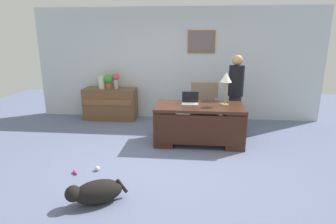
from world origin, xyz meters
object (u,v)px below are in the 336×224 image
object	(u,v)px
dog_toy_plush	(96,186)
desk_lamp	(226,79)
laptop	(190,101)
potted_plant	(109,80)
credenza	(110,104)
dog_toy_bone	(75,172)
desk	(199,123)
dog_lying	(95,192)
vase_empty	(102,82)
person_standing	(235,93)
vase_with_flowers	(116,79)
dog_toy_ball	(97,168)
armchair	(204,108)

from	to	relation	value
dog_toy_plush	desk_lamp	bearing A→B (deg)	45.19
laptop	potted_plant	distance (m)	2.40
credenza	dog_toy_bone	world-z (taller)	credenza
dog_toy_bone	dog_toy_plush	size ratio (longest dim) A/B	0.95
desk	dog_lying	xyz separation A→B (m)	(-1.29, -2.18, -0.25)
dog_lying	vase_empty	world-z (taller)	vase_empty
desk	dog_toy_bone	xyz separation A→B (m)	(-1.87, -1.46, -0.38)
desk	potted_plant	size ratio (longest dim) A/B	4.65
desk	person_standing	distance (m)	1.20
desk	laptop	size ratio (longest dim) A/B	5.23
vase_with_flowers	dog_toy_plush	size ratio (longest dim) A/B	2.56
credenza	laptop	distance (m)	2.42
credenza	dog_toy_ball	size ratio (longest dim) A/B	17.06
credenza	dog_toy_bone	distance (m)	2.95
desk_lamp	dog_toy_plush	world-z (taller)	desk_lamp
armchair	vase_empty	world-z (taller)	vase_empty
potted_plant	armchair	bearing A→B (deg)	-13.21
credenza	armchair	distance (m)	2.37
armchair	dog_toy_ball	size ratio (longest dim) A/B	13.66
person_standing	dog_lying	distance (m)	3.69
person_standing	vase_empty	world-z (taller)	person_standing
desk	dog_toy_plush	bearing A→B (deg)	-127.91
armchair	potted_plant	bearing A→B (deg)	166.79
person_standing	laptop	world-z (taller)	person_standing
desk	dog_toy_bone	bearing A→B (deg)	-142.00
desk	armchair	bearing A→B (deg)	82.71
person_standing	dog_toy_bone	distance (m)	3.58
vase_with_flowers	potted_plant	xyz separation A→B (m)	(-0.18, 0.00, -0.04)
desk_lamp	dog_toy_bone	size ratio (longest dim) A/B	4.45
armchair	laptop	xyz separation A→B (m)	(-0.30, -0.75, 0.34)
vase_with_flowers	vase_empty	xyz separation A→B (m)	(-0.36, 0.00, -0.09)
desk	person_standing	size ratio (longest dim) A/B	1.01
laptop	dog_toy_plush	world-z (taller)	laptop
desk	person_standing	xyz separation A→B (m)	(0.77, 0.80, 0.45)
person_standing	dog_toy_ball	world-z (taller)	person_standing
desk_lamp	potted_plant	world-z (taller)	desk_lamp
desk	vase_with_flowers	distance (m)	2.56
person_standing	vase_empty	xyz separation A→B (m)	(-3.14, 0.64, 0.08)
desk	vase_empty	xyz separation A→B (m)	(-2.38, 1.44, 0.52)
desk_lamp	credenza	bearing A→B (deg)	153.01
dog_toy_bone	dog_toy_plush	xyz separation A→B (m)	(0.46, -0.35, 0.00)
laptop	vase_with_flowers	bearing A→B (deg)	144.90
vase_with_flowers	dog_toy_plush	distance (m)	3.46
person_standing	desk_lamp	distance (m)	0.87
person_standing	dog_toy_plush	xyz separation A→B (m)	(-2.18, -2.62, -0.83)
armchair	vase_empty	xyz separation A→B (m)	(-2.49, 0.54, 0.46)
desk	desk_lamp	bearing A→B (deg)	10.23
desk	credenza	bearing A→B (deg)	146.61
person_standing	dog_toy_bone	xyz separation A→B (m)	(-2.64, -2.27, -0.83)
dog_toy_ball	dog_toy_plush	distance (m)	0.51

